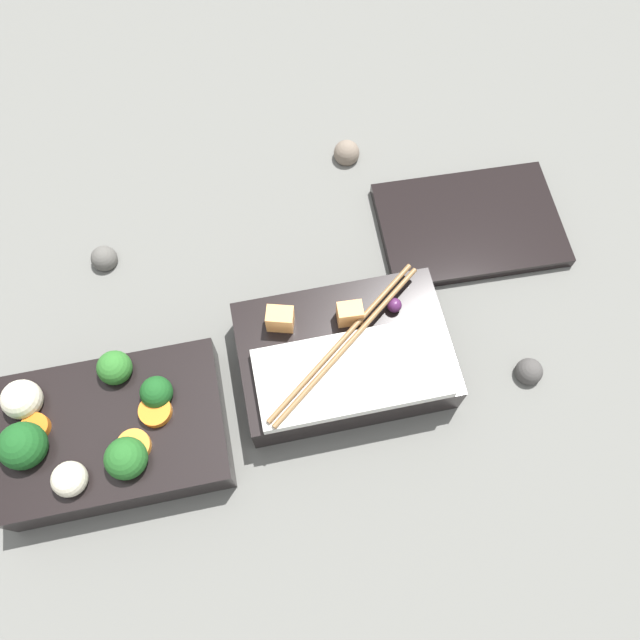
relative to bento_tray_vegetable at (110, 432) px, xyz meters
name	(u,v)px	position (x,y,z in m)	size (l,w,h in m)	color
ground_plane	(236,405)	(0.12, 0.01, -0.03)	(3.00, 3.00, 0.00)	slate
bento_tray_vegetable	(110,432)	(0.00, 0.00, 0.00)	(0.21, 0.14, 0.08)	black
bento_tray_rice	(344,357)	(0.24, 0.03, 0.00)	(0.21, 0.14, 0.07)	black
bento_lid	(469,225)	(0.42, 0.17, -0.02)	(0.21, 0.14, 0.01)	black
pebble_0	(347,153)	(0.30, 0.30, -0.02)	(0.03, 0.03, 0.03)	#7A6B5B
pebble_1	(104,259)	(0.00, 0.21, -0.02)	(0.03, 0.03, 0.03)	#595651
pebble_2	(529,372)	(0.42, -0.02, -0.02)	(0.03, 0.03, 0.03)	#474442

